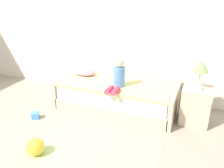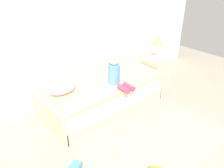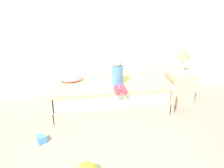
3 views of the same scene
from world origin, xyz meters
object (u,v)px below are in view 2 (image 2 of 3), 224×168
bed (103,94)px  pillow (62,89)px  child_figure (116,73)px  toy_block (76,167)px  nightstand (155,71)px  table_lamp (158,41)px

bed → pillow: (-0.70, 0.10, 0.32)m
child_figure → toy_block: size_ratio=4.56×
child_figure → pillow: bearing=157.7°
child_figure → pillow: (-0.80, 0.33, -0.14)m
nightstand → table_lamp: table_lamp is taller
bed → toy_block: bed is taller
table_lamp → toy_block: table_lamp is taller
bed → child_figure: (0.10, -0.23, 0.46)m
bed → child_figure: size_ratio=4.14×
bed → child_figure: 0.52m
table_lamp → bed: bearing=179.0°
child_figure → table_lamp: bearing=9.3°
nightstand → toy_block: size_ratio=5.37×
child_figure → nightstand: bearing=9.3°
bed → table_lamp: bearing=-1.0°
nightstand → pillow: size_ratio=1.36×
pillow → toy_block: bearing=-112.8°
nightstand → bed: bearing=179.0°
table_lamp → pillow: size_ratio=1.02×
table_lamp → pillow: table_lamp is taller
toy_block → nightstand: bearing=19.7°
bed → table_lamp: size_ratio=4.69×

